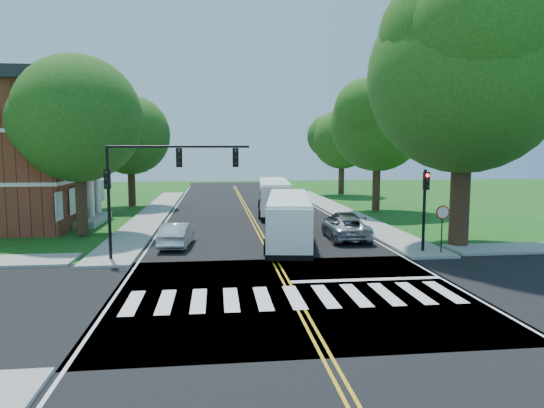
{
  "coord_description": "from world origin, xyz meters",
  "views": [
    {
      "loc": [
        -2.93,
        -18.18,
        5.57
      ],
      "look_at": [
        0.39,
        10.1,
        2.4
      ],
      "focal_mm": 32.0,
      "sensor_mm": 36.0,
      "label": 1
    }
  ],
  "objects": [
    {
      "name": "crosswalk",
      "position": [
        0.0,
        -0.5,
        0.02
      ],
      "size": [
        12.6,
        3.0,
        0.01
      ],
      "primitive_type": "cube",
      "color": "silver",
      "rests_on": "road"
    },
    {
      "name": "signal_nw",
      "position": [
        -5.86,
        6.43,
        4.38
      ],
      "size": [
        7.15,
        0.46,
        5.66
      ],
      "color": "black",
      "rests_on": "ground"
    },
    {
      "name": "edge_line_w",
      "position": [
        -6.8,
        22.0,
        0.01
      ],
      "size": [
        0.12,
        70.0,
        0.01
      ],
      "primitive_type": "cube",
      "color": "silver",
      "rests_on": "road"
    },
    {
      "name": "suv",
      "position": [
        5.15,
        11.03,
        0.74
      ],
      "size": [
        2.65,
        5.32,
        1.45
      ],
      "primitive_type": "imported",
      "rotation": [
        0.0,
        0.0,
        3.09
      ],
      "color": "silver",
      "rests_on": "road"
    },
    {
      "name": "sidewalk_nw",
      "position": [
        -8.3,
        25.0,
        0.07
      ],
      "size": [
        2.6,
        40.0,
        0.15
      ],
      "primitive_type": "cube",
      "color": "gray",
      "rests_on": "ground"
    },
    {
      "name": "tree_west_far",
      "position": [
        -11.0,
        30.0,
        7.0
      ],
      "size": [
        7.6,
        7.6,
        10.67
      ],
      "color": "#321D14",
      "rests_on": "ground"
    },
    {
      "name": "sidewalk_ne",
      "position": [
        8.3,
        25.0,
        0.07
      ],
      "size": [
        2.6,
        40.0,
        0.15
      ],
      "primitive_type": "cube",
      "color": "gray",
      "rests_on": "ground"
    },
    {
      "name": "bus_follow",
      "position": [
        2.17,
        23.8,
        1.55
      ],
      "size": [
        3.43,
        11.47,
        2.92
      ],
      "rotation": [
        0.0,
        0.0,
        3.06
      ],
      "color": "white",
      "rests_on": "road"
    },
    {
      "name": "edge_line_e",
      "position": [
        6.8,
        22.0,
        0.01
      ],
      "size": [
        0.12,
        70.0,
        0.01
      ],
      "primitive_type": "cube",
      "color": "silver",
      "rests_on": "road"
    },
    {
      "name": "bus_lead",
      "position": [
        1.4,
        10.22,
        1.51
      ],
      "size": [
        3.92,
        11.21,
        2.84
      ],
      "rotation": [
        0.0,
        0.0,
        3.0
      ],
      "color": "white",
      "rests_on": "road"
    },
    {
      "name": "tree_east_far",
      "position": [
        12.5,
        40.0,
        6.86
      ],
      "size": [
        7.2,
        7.2,
        10.34
      ],
      "color": "#321D14",
      "rests_on": "ground"
    },
    {
      "name": "cross_road",
      "position": [
        0.0,
        0.0,
        0.01
      ],
      "size": [
        60.0,
        12.0,
        0.01
      ],
      "primitive_type": "cube",
      "color": "black",
      "rests_on": "ground"
    },
    {
      "name": "tree_west_near",
      "position": [
        -11.5,
        14.0,
        7.53
      ],
      "size": [
        8.0,
        8.0,
        11.4
      ],
      "color": "#321D14",
      "rests_on": "ground"
    },
    {
      "name": "tree_ne_big",
      "position": [
        11.0,
        8.0,
        9.62
      ],
      "size": [
        10.8,
        10.8,
        14.91
      ],
      "color": "#321D14",
      "rests_on": "ground"
    },
    {
      "name": "center_line",
      "position": [
        0.0,
        22.0,
        0.01
      ],
      "size": [
        0.36,
        70.0,
        0.01
      ],
      "primitive_type": "cube",
      "color": "gold",
      "rests_on": "road"
    },
    {
      "name": "road",
      "position": [
        0.0,
        18.0,
        0.01
      ],
      "size": [
        14.0,
        96.0,
        0.01
      ],
      "primitive_type": "cube",
      "color": "black",
      "rests_on": "ground"
    },
    {
      "name": "stop_bar",
      "position": [
        3.5,
        1.6,
        0.02
      ],
      "size": [
        6.6,
        0.4,
        0.01
      ],
      "primitive_type": "cube",
      "color": "silver",
      "rests_on": "road"
    },
    {
      "name": "ground",
      "position": [
        0.0,
        0.0,
        0.0
      ],
      "size": [
        140.0,
        140.0,
        0.0
      ],
      "primitive_type": "plane",
      "color": "#184B12",
      "rests_on": "ground"
    },
    {
      "name": "dark_sedan",
      "position": [
        5.69,
        13.54,
        0.72
      ],
      "size": [
        2.04,
        4.87,
        1.41
      ],
      "primitive_type": "imported",
      "rotation": [
        0.0,
        0.0,
        3.13
      ],
      "color": "black",
      "rests_on": "road"
    },
    {
      "name": "hatchback",
      "position": [
        -5.17,
        9.86,
        0.72
      ],
      "size": [
        1.91,
        4.42,
        1.42
      ],
      "primitive_type": "imported",
      "rotation": [
        0.0,
        0.0,
        3.04
      ],
      "color": "silver",
      "rests_on": "road"
    },
    {
      "name": "tree_east_mid",
      "position": [
        11.5,
        24.0,
        7.86
      ],
      "size": [
        8.4,
        8.4,
        11.93
      ],
      "color": "#321D14",
      "rests_on": "ground"
    },
    {
      "name": "stop_sign",
      "position": [
        9.0,
        5.98,
        2.03
      ],
      "size": [
        0.76,
        0.08,
        2.53
      ],
      "color": "black",
      "rests_on": "ground"
    },
    {
      "name": "signal_ne",
      "position": [
        8.2,
        6.44,
        2.96
      ],
      "size": [
        0.3,
        0.46,
        4.4
      ],
      "color": "black",
      "rests_on": "ground"
    }
  ]
}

